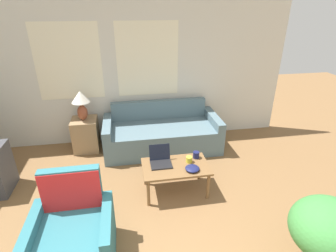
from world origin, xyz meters
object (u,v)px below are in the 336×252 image
object	(u,v)px
cup_navy	(196,155)
table_lamp	(81,102)
snack_bowl	(192,168)
cup_yellow	(189,159)
laptop	(161,160)
coffee_table	(176,169)
couch	(162,134)
armchair	(74,236)
potted_plant	(329,231)

from	to	relation	value
cup_navy	table_lamp	bearing A→B (deg)	142.55
cup_navy	snack_bowl	bearing A→B (deg)	-114.16
cup_yellow	laptop	bearing A→B (deg)	174.41
cup_navy	cup_yellow	world-z (taller)	cup_navy
cup_navy	cup_yellow	xyz separation A→B (m)	(-0.13, -0.09, -0.01)
coffee_table	cup_yellow	xyz separation A→B (m)	(0.20, 0.06, 0.09)
couch	armchair	xyz separation A→B (m)	(-1.25, -2.18, 0.02)
couch	cup_navy	world-z (taller)	couch
laptop	potted_plant	bearing A→B (deg)	-47.05
couch	coffee_table	bearing A→B (deg)	-89.98
cup_yellow	couch	bearing A→B (deg)	99.29
armchair	cup_navy	distance (m)	1.89
snack_bowl	potted_plant	distance (m)	1.64
couch	laptop	xyz separation A→B (m)	(-0.20, -1.21, 0.22)
cup_yellow	snack_bowl	xyz separation A→B (m)	(-0.00, -0.20, -0.01)
couch	cup_yellow	xyz separation A→B (m)	(0.20, -1.25, 0.21)
potted_plant	cup_navy	bearing A→B (deg)	119.43
couch	potted_plant	distance (m)	3.00
cup_navy	snack_bowl	world-z (taller)	cup_navy
table_lamp	snack_bowl	distance (m)	2.29
couch	cup_yellow	world-z (taller)	couch
snack_bowl	table_lamp	bearing A→B (deg)	134.52
snack_bowl	potted_plant	world-z (taller)	potted_plant
snack_bowl	armchair	bearing A→B (deg)	-153.33
table_lamp	potted_plant	xyz separation A→B (m)	(2.59, -2.88, -0.45)
couch	laptop	bearing A→B (deg)	-99.19
armchair	table_lamp	size ratio (longest dim) A/B	1.79
armchair	laptop	bearing A→B (deg)	42.57
laptop	cup_navy	xyz separation A→B (m)	(0.53, 0.05, -0.01)
couch	cup_yellow	distance (m)	1.28
laptop	snack_bowl	xyz separation A→B (m)	(0.40, -0.24, -0.03)
table_lamp	cup_yellow	bearing A→B (deg)	-41.56
couch	table_lamp	bearing A→B (deg)	173.82
coffee_table	cup_navy	xyz separation A→B (m)	(0.33, 0.15, 0.10)
cup_yellow	potted_plant	bearing A→B (deg)	-55.58
coffee_table	armchair	bearing A→B (deg)	-145.14
couch	cup_yellow	bearing A→B (deg)	-80.71
laptop	armchair	bearing A→B (deg)	-137.43
snack_bowl	potted_plant	bearing A→B (deg)	-51.46
laptop	potted_plant	size ratio (longest dim) A/B	0.37
snack_bowl	coffee_table	bearing A→B (deg)	144.35
couch	cup_navy	xyz separation A→B (m)	(0.33, -1.16, 0.22)
potted_plant	laptop	bearing A→B (deg)	132.95
coffee_table	potted_plant	size ratio (longest dim) A/B	1.15
table_lamp	armchair	bearing A→B (deg)	-86.94
cup_navy	cup_yellow	size ratio (longest dim) A/B	1.10
armchair	cup_yellow	world-z (taller)	armchair
table_lamp	cup_navy	distance (m)	2.19
couch	coffee_table	xyz separation A→B (m)	(0.00, -1.31, 0.12)
laptop	cup_yellow	size ratio (longest dim) A/B	3.34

